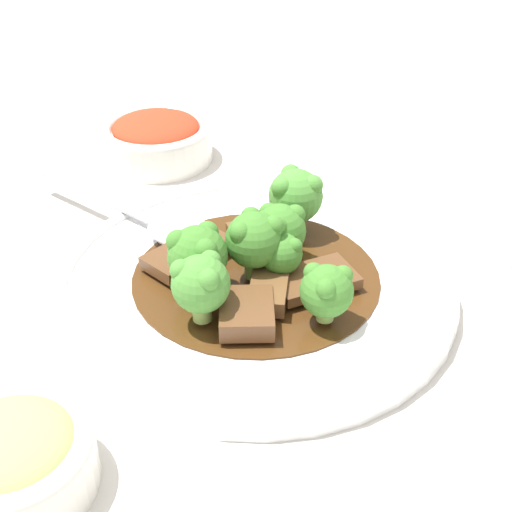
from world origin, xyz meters
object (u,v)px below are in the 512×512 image
object	(u,v)px
side_bowl_kimchi	(156,138)
side_bowl_appetizer	(12,458)
beef_strip_2	(315,277)
broccoli_floret_0	(296,195)
serving_spoon	(169,226)
beef_strip_3	(258,232)
beef_strip_4	(188,254)
broccoli_floret_5	(198,254)
broccoli_floret_6	(254,239)
broccoli_floret_2	(201,283)
beef_strip_1	(247,313)
main_plate	(256,282)
beef_strip_0	(269,288)
broccoli_floret_1	(327,290)
broccoli_floret_4	(279,229)
broccoli_floret_3	(283,250)

from	to	relation	value
side_bowl_kimchi	side_bowl_appetizer	distance (m)	0.42
beef_strip_2	side_bowl_appetizer	distance (m)	0.25
broccoli_floret_0	serving_spoon	world-z (taller)	broccoli_floret_0
beef_strip_2	beef_strip_3	xyz separation A→B (m)	(-0.06, 0.04, 0.00)
beef_strip_4	broccoli_floret_5	bearing A→B (deg)	-53.64
broccoli_floret_6	side_bowl_appetizer	size ratio (longest dim) A/B	0.59
broccoli_floret_2	serving_spoon	xyz separation A→B (m)	(-0.07, 0.10, -0.02)
beef_strip_1	beef_strip_3	xyz separation A→B (m)	(-0.03, 0.11, -0.00)
main_plate	beef_strip_3	xyz separation A→B (m)	(-0.02, 0.05, 0.01)
broccoli_floret_2	side_bowl_appetizer	bearing A→B (deg)	-107.37
beef_strip_1	beef_strip_3	bearing A→B (deg)	105.93
beef_strip_0	serving_spoon	size ratio (longest dim) A/B	0.27
broccoli_floret_1	broccoli_floret_5	xyz separation A→B (m)	(-0.10, 0.00, 0.01)
broccoli_floret_1	side_bowl_appetizer	world-z (taller)	broccoli_floret_1
beef_strip_1	beef_strip_4	bearing A→B (deg)	141.18
beef_strip_0	broccoli_floret_1	distance (m)	0.05
broccoli_floret_4	beef_strip_3	bearing A→B (deg)	139.71
beef_strip_3	broccoli_floret_1	distance (m)	0.12
main_plate	broccoli_floret_0	xyz separation A→B (m)	(0.01, 0.07, 0.04)
beef_strip_2	broccoli_floret_4	world-z (taller)	broccoli_floret_4
broccoli_floret_4	side_bowl_kimchi	world-z (taller)	broccoli_floret_4
broccoli_floret_6	broccoli_floret_2	bearing A→B (deg)	-104.60
beef_strip_1	broccoli_floret_1	xyz separation A→B (m)	(0.05, 0.02, 0.02)
beef_strip_0	serving_spoon	xyz separation A→B (m)	(-0.11, 0.05, 0.00)
serving_spoon	side_bowl_appetizer	xyz separation A→B (m)	(0.02, -0.25, -0.00)
main_plate	beef_strip_3	bearing A→B (deg)	108.53
broccoli_floret_2	broccoli_floret_4	bearing A→B (deg)	74.59
beef_strip_1	broccoli_floret_0	distance (m)	0.13
beef_strip_0	serving_spoon	distance (m)	0.12
beef_strip_4	broccoli_floret_3	size ratio (longest dim) A/B	2.13
main_plate	broccoli_floret_4	world-z (taller)	broccoli_floret_4
broccoli_floret_2	beef_strip_2	bearing A→B (deg)	48.47
main_plate	broccoli_floret_0	distance (m)	0.08
beef_strip_3	broccoli_floret_6	xyz separation A→B (m)	(0.02, -0.05, 0.03)
beef_strip_3	broccoli_floret_5	world-z (taller)	broccoli_floret_5
broccoli_floret_6	beef_strip_0	bearing A→B (deg)	-46.17
beef_strip_4	broccoli_floret_0	xyz separation A→B (m)	(0.07, 0.07, 0.03)
serving_spoon	main_plate	bearing A→B (deg)	-18.38
beef_strip_2	broccoli_floret_3	world-z (taller)	broccoli_floret_3
broccoli_floret_3	side_bowl_appetizer	distance (m)	0.24
beef_strip_0	broccoli_floret_6	bearing A→B (deg)	133.83
beef_strip_3	broccoli_floret_1	world-z (taller)	broccoli_floret_1
side_bowl_kimchi	beef_strip_4	bearing A→B (deg)	-57.08
broccoli_floret_0	broccoli_floret_6	bearing A→B (deg)	-95.95
broccoli_floret_0	serving_spoon	bearing A→B (deg)	-156.06
broccoli_floret_2	beef_strip_0	bearing A→B (deg)	50.87
broccoli_floret_0	broccoli_floret_5	size ratio (longest dim) A/B	1.04
beef_strip_2	side_bowl_kimchi	xyz separation A→B (m)	(-0.23, 0.18, 0.00)
broccoli_floret_2	broccoli_floret_5	distance (m)	0.04
beef_strip_0	beef_strip_4	xyz separation A→B (m)	(-0.08, 0.02, -0.00)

